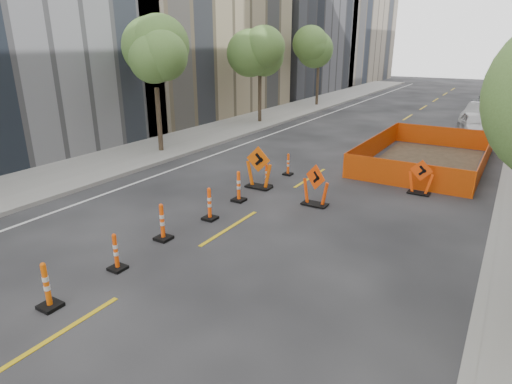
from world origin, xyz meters
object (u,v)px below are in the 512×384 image
Objects in this scene: parked_car_near at (475,124)px; parked_car_mid at (479,113)px; channelizer_2 at (47,286)px; chevron_sign_center at (316,185)px; channelizer_3 at (116,252)px; channelizer_4 at (162,222)px; channelizer_5 at (209,204)px; channelizer_8 at (288,164)px; chevron_sign_right at (421,177)px; channelizer_6 at (239,186)px; parked_car_far at (493,101)px; chevron_sign_left at (259,167)px; channelizer_7 at (267,175)px.

parked_car_near is 0.95× the size of parked_car_mid.
chevron_sign_center is at bearing 74.42° from channelizer_2.
channelizer_4 is at bearing 96.34° from channelizer_3.
channelizer_3 is at bearing -90.69° from channelizer_5.
channelizer_4 is at bearing -96.42° from chevron_sign_center.
channelizer_8 is 3.72m from chevron_sign_center.
channelizer_2 is 12.86m from chevron_sign_right.
channelizer_2 is 11.39m from channelizer_8.
channelizer_5 is 1.90m from channelizer_6.
parked_car_far is (0.83, 25.84, 0.04)m from chevron_sign_right.
chevron_sign_right is (5.29, 11.73, 0.12)m from channelizer_2.
channelizer_2 is 0.98× the size of channelizer_4.
channelizer_3 is at bearing -89.15° from channelizer_6.
channelizer_4 is 0.99× the size of channelizer_6.
parked_car_mid is (5.98, 25.66, 0.15)m from channelizer_4.
channelizer_2 is at bearing -114.11° from chevron_sign_right.
chevron_sign_left is (-0.27, 3.54, 0.30)m from channelizer_5.
channelizer_2 is 1.16× the size of channelizer_7.
channelizer_7 is 0.71× the size of chevron_sign_right.
channelizer_2 is 0.27× the size of parked_car_near.
channelizer_7 is (-0.07, 3.80, -0.07)m from channelizer_5.
parked_car_mid is at bearing 76.88° from channelizer_4.
chevron_sign_center is at bearing 22.12° from channelizer_6.
channelizer_2 is 25.38m from parked_car_near.
chevron_sign_center is 29.19m from parked_car_far.
channelizer_6 is 1.67m from chevron_sign_left.
channelizer_5 is 0.65× the size of chevron_sign_left.
channelizer_8 is 0.22× the size of parked_car_mid.
channelizer_3 is 28.15m from parked_car_mid.
channelizer_8 is at bearing 90.57° from channelizer_7.
chevron_sign_left is at bearing -81.80° from parked_car_far.
channelizer_2 is 38.06m from parked_car_far.
channelizer_3 is 0.59× the size of chevron_sign_left.
chevron_sign_left is 0.41× the size of parked_car_near.
channelizer_4 is at bearing -79.78° from parked_car_far.
channelizer_2 reaches higher than channelizer_3.
parked_car_near is (5.99, 15.18, 0.22)m from channelizer_7.
channelizer_7 is at bearing -81.51° from parked_car_far.
parked_car_mid is (-0.20, 4.78, 0.01)m from parked_car_near.
channelizer_7 is 0.23× the size of parked_car_near.
channelizer_7 is at bearing -157.10° from chevron_sign_right.
parked_car_mid is (5.85, 21.86, 0.14)m from channelizer_6.
chevron_sign_right is 0.33× the size of parked_car_near.
channelizer_2 is at bearing -78.37° from parked_car_far.
chevron_sign_center is at bearing -117.10° from parked_car_near.
chevron_sign_left is at bearing 94.86° from channelizer_6.
chevron_sign_right reaches higher than channelizer_7.
chevron_sign_left reaches higher than parked_car_far.
chevron_sign_right is at bearing 22.75° from channelizer_7.
chevron_sign_center reaches higher than channelizer_7.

